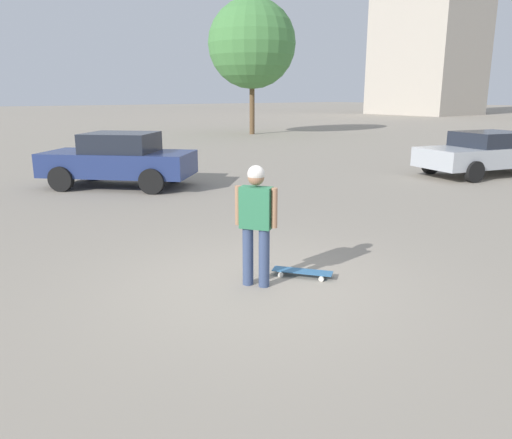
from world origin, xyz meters
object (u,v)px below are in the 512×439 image
object	(u,v)px
person	(256,217)
skateboard	(302,272)
car_parked_near	(119,159)
car_parked_far	(486,153)

from	to	relation	value
person	skateboard	size ratio (longest dim) A/B	2.04
skateboard	person	bearing A→B (deg)	43.00
person	car_parked_near	xyz separation A→B (m)	(8.38, -1.28, -0.19)
skateboard	car_parked_near	distance (m)	8.54
skateboard	car_parked_near	world-z (taller)	car_parked_near
person	car_parked_near	size ratio (longest dim) A/B	0.40
person	car_parked_far	world-z (taller)	person
person	car_parked_near	bearing A→B (deg)	135.68
person	skateboard	distance (m)	1.18
car_parked_near	car_parked_far	world-z (taller)	car_parked_near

